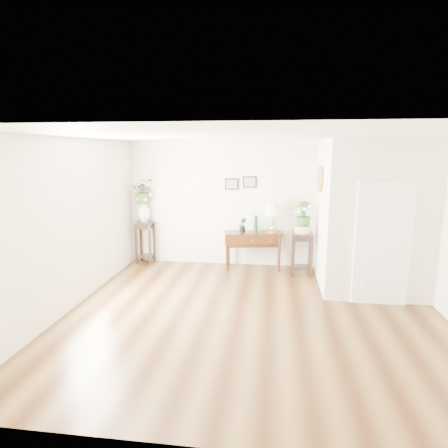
% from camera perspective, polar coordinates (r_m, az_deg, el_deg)
% --- Properties ---
extents(floor, '(6.00, 5.50, 0.02)m').
position_cam_1_polar(floor, '(6.14, 4.46, -13.79)').
color(floor, brown).
rests_on(floor, ground).
extents(ceiling, '(6.00, 5.50, 0.02)m').
position_cam_1_polar(ceiling, '(5.57, 4.91, 13.30)').
color(ceiling, white).
rests_on(ceiling, ground).
extents(wall_back, '(6.00, 0.02, 2.80)m').
position_cam_1_polar(wall_back, '(8.40, 5.61, 2.98)').
color(wall_back, '#F1E4CC').
rests_on(wall_back, ground).
extents(wall_front, '(6.00, 0.02, 2.80)m').
position_cam_1_polar(wall_front, '(3.07, 2.06, -11.65)').
color(wall_front, '#F1E4CC').
rests_on(wall_front, ground).
extents(wall_left, '(0.02, 5.50, 2.80)m').
position_cam_1_polar(wall_left, '(6.56, -22.51, -0.14)').
color(wall_left, '#F1E4CC').
rests_on(wall_left, ground).
extents(partition, '(1.80, 1.95, 2.80)m').
position_cam_1_polar(partition, '(7.66, 21.26, 1.48)').
color(partition, '#F1E4CC').
rests_on(partition, floor).
extents(door, '(0.90, 0.05, 2.10)m').
position_cam_1_polar(door, '(6.78, 23.02, -2.86)').
color(door, white).
rests_on(door, floor).
extents(art_print_left, '(0.30, 0.02, 0.25)m').
position_cam_1_polar(art_print_left, '(8.38, 1.19, 6.11)').
color(art_print_left, black).
rests_on(art_print_left, wall_back).
extents(art_print_right, '(0.30, 0.02, 0.25)m').
position_cam_1_polar(art_print_right, '(8.34, 3.95, 6.40)').
color(art_print_right, black).
rests_on(art_print_right, wall_back).
extents(wall_ornament, '(0.07, 0.51, 0.51)m').
position_cam_1_polar(wall_ornament, '(7.54, 14.39, 6.72)').
color(wall_ornament, '#B09347').
rests_on(wall_ornament, partition).
extents(console_table, '(1.30, 0.63, 0.83)m').
position_cam_1_polar(console_table, '(8.29, 4.47, -4.05)').
color(console_table, '#391A07').
rests_on(console_table, floor).
extents(table_lamp, '(0.47, 0.47, 0.68)m').
position_cam_1_polar(table_lamp, '(8.11, 7.42, 1.10)').
color(table_lamp, '#DFC158').
rests_on(table_lamp, console_table).
extents(green_vase, '(0.08, 0.08, 0.37)m').
position_cam_1_polar(green_vase, '(8.16, 4.87, -0.08)').
color(green_vase, '#0B4218').
rests_on(green_vase, console_table).
extents(potted_plant, '(0.17, 0.14, 0.30)m').
position_cam_1_polar(potted_plant, '(8.18, 2.83, -0.17)').
color(potted_plant, '#2C5B21').
rests_on(potted_plant, console_table).
extents(plant_stand_a, '(0.45, 0.45, 0.98)m').
position_cam_1_polar(plant_stand_a, '(8.89, -11.89, -2.73)').
color(plant_stand_a, black).
rests_on(plant_stand_a, floor).
extents(porcelain_vase, '(0.35, 0.35, 0.48)m').
position_cam_1_polar(porcelain_vase, '(8.75, -12.08, 1.82)').
color(porcelain_vase, silver).
rests_on(porcelain_vase, plant_stand_a).
extents(lily_arrangement, '(0.63, 0.59, 0.57)m').
position_cam_1_polar(lily_arrangement, '(8.69, -12.20, 4.81)').
color(lily_arrangement, '#2C5B21').
rests_on(lily_arrangement, porcelain_vase).
extents(plant_stand_b, '(0.43, 0.43, 0.90)m').
position_cam_1_polar(plant_stand_b, '(8.07, 11.77, -4.44)').
color(plant_stand_b, black).
rests_on(plant_stand_b, floor).
extents(ceramic_bowl, '(0.44, 0.44, 0.15)m').
position_cam_1_polar(ceramic_bowl, '(7.95, 11.92, -0.76)').
color(ceramic_bowl, beige).
rests_on(ceramic_bowl, plant_stand_b).
extents(narcissus, '(0.33, 0.33, 0.55)m').
position_cam_1_polar(narcissus, '(7.89, 12.01, 1.46)').
color(narcissus, '#2C5B21').
rests_on(narcissus, ceramic_bowl).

